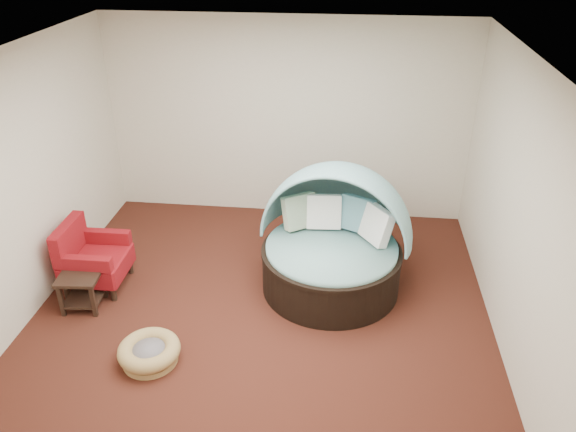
# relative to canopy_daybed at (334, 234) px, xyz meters

# --- Properties ---
(floor) EXTENTS (5.00, 5.00, 0.00)m
(floor) POSITION_rel_canopy_daybed_xyz_m (-0.75, -0.70, -0.68)
(floor) COLOR #421912
(floor) RESTS_ON ground
(wall_back) EXTENTS (5.00, 0.00, 5.00)m
(wall_back) POSITION_rel_canopy_daybed_xyz_m (-0.75, 1.80, 0.72)
(wall_back) COLOR beige
(wall_back) RESTS_ON floor
(wall_front) EXTENTS (5.00, 0.00, 5.00)m
(wall_front) POSITION_rel_canopy_daybed_xyz_m (-0.75, -3.20, 0.72)
(wall_front) COLOR beige
(wall_front) RESTS_ON floor
(wall_left) EXTENTS (0.00, 5.00, 5.00)m
(wall_left) POSITION_rel_canopy_daybed_xyz_m (-3.25, -0.70, 0.72)
(wall_left) COLOR beige
(wall_left) RESTS_ON floor
(wall_right) EXTENTS (0.00, 5.00, 5.00)m
(wall_right) POSITION_rel_canopy_daybed_xyz_m (1.75, -0.70, 0.72)
(wall_right) COLOR beige
(wall_right) RESTS_ON floor
(ceiling) EXTENTS (5.00, 5.00, 0.00)m
(ceiling) POSITION_rel_canopy_daybed_xyz_m (-0.75, -0.70, 2.12)
(ceiling) COLOR white
(ceiling) RESTS_ON wall_back
(canopy_daybed) EXTENTS (1.92, 1.88, 1.48)m
(canopy_daybed) POSITION_rel_canopy_daybed_xyz_m (0.00, 0.00, 0.00)
(canopy_daybed) COLOR black
(canopy_daybed) RESTS_ON floor
(pet_basket) EXTENTS (0.81, 0.81, 0.21)m
(pet_basket) POSITION_rel_canopy_daybed_xyz_m (-1.73, -1.54, -0.57)
(pet_basket) COLOR olive
(pet_basket) RESTS_ON floor
(red_armchair) EXTENTS (0.71, 0.71, 0.82)m
(red_armchair) POSITION_rel_canopy_daybed_xyz_m (-2.80, -0.35, -0.31)
(red_armchair) COLOR black
(red_armchair) RESTS_ON floor
(side_table) EXTENTS (0.48, 0.48, 0.43)m
(side_table) POSITION_rel_canopy_daybed_xyz_m (-2.75, -0.77, -0.41)
(side_table) COLOR black
(side_table) RESTS_ON floor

